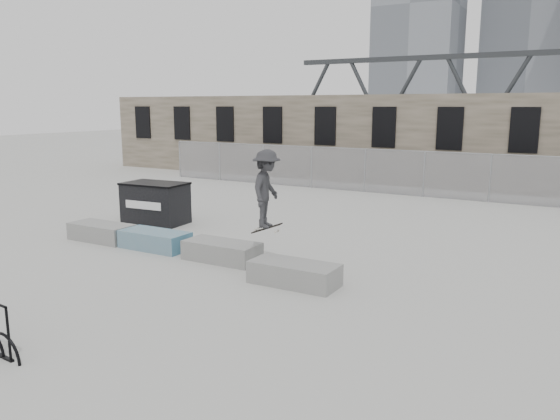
% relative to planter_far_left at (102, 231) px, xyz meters
% --- Properties ---
extents(ground, '(120.00, 120.00, 0.00)m').
position_rel_planter_far_left_xyz_m(ground, '(3.44, 0.14, -0.27)').
color(ground, '#A2A29D').
rests_on(ground, ground).
extents(stone_wall, '(36.00, 2.58, 4.50)m').
position_rel_planter_far_left_xyz_m(stone_wall, '(3.44, 16.38, 1.98)').
color(stone_wall, '#655B4A').
rests_on(stone_wall, ground).
extents(chainlink_fence, '(22.06, 0.06, 2.02)m').
position_rel_planter_far_left_xyz_m(chainlink_fence, '(3.44, 12.64, 0.76)').
color(chainlink_fence, gray).
rests_on(chainlink_fence, ground).
extents(planter_far_left, '(2.00, 0.90, 0.50)m').
position_rel_planter_far_left_xyz_m(planter_far_left, '(0.00, 0.00, 0.00)').
color(planter_far_left, gray).
rests_on(planter_far_left, ground).
extents(planter_center_left, '(2.00, 0.90, 0.50)m').
position_rel_planter_far_left_xyz_m(planter_center_left, '(2.06, 0.04, 0.00)').
color(planter_center_left, teal).
rests_on(planter_center_left, ground).
extents(planter_center_right, '(2.00, 0.90, 0.50)m').
position_rel_planter_far_left_xyz_m(planter_center_right, '(4.40, -0.00, 0.00)').
color(planter_center_right, gray).
rests_on(planter_center_right, ground).
extents(planter_offset, '(2.00, 0.90, 0.50)m').
position_rel_planter_far_left_xyz_m(planter_offset, '(6.94, -0.76, 0.00)').
color(planter_offset, gray).
rests_on(planter_offset, ground).
extents(dumpster, '(2.20, 1.43, 1.40)m').
position_rel_planter_far_left_xyz_m(dumpster, '(-0.25, 2.63, 0.43)').
color(dumpster, black).
rests_on(dumpster, ground).
extents(skyline_towers, '(58.00, 28.00, 48.00)m').
position_rel_planter_far_left_xyz_m(skyline_towers, '(2.43, 93.95, 20.52)').
color(skyline_towers, slate).
rests_on(skyline_towers, ground).
extents(skateboarder, '(0.94, 1.33, 2.06)m').
position_rel_planter_far_left_xyz_m(skateboarder, '(5.81, -0.09, 1.73)').
color(skateboarder, '#2C2C2F').
rests_on(skateboarder, ground).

